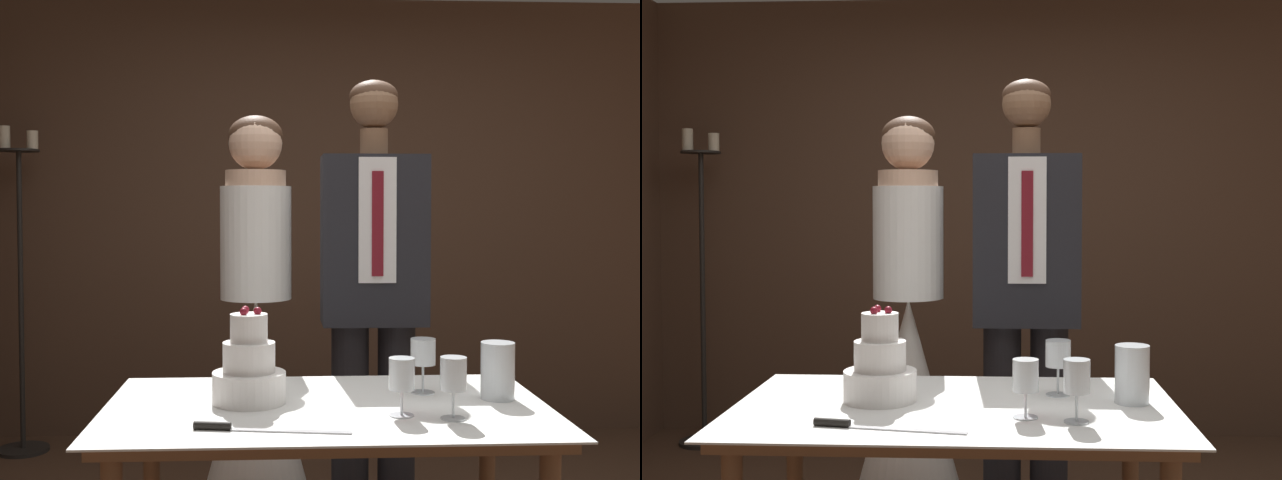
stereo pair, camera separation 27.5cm
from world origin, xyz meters
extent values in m
cube|color=#513828|center=(0.00, 2.37, 1.28)|extent=(4.45, 0.12, 2.57)
cube|color=brown|center=(-0.18, -0.07, 0.74)|extent=(1.26, 0.76, 0.03)
cube|color=white|center=(-0.18, -0.07, 0.76)|extent=(1.32, 0.82, 0.01)
cylinder|color=white|center=(-0.42, -0.03, 0.81)|extent=(0.22, 0.22, 0.09)
cylinder|color=white|center=(-0.42, -0.03, 0.90)|extent=(0.16, 0.16, 0.09)
cylinder|color=white|center=(-0.42, -0.03, 0.99)|extent=(0.11, 0.11, 0.09)
sphere|color=maroon|center=(-0.39, -0.03, 1.04)|extent=(0.02, 0.02, 0.02)
sphere|color=maroon|center=(-0.43, 0.00, 1.04)|extent=(0.02, 0.02, 0.02)
sphere|color=maroon|center=(-0.43, -0.05, 1.04)|extent=(0.02, 0.02, 0.02)
cube|color=silver|center=(-0.29, -0.35, 0.76)|extent=(0.32, 0.07, 0.00)
cylinder|color=black|center=(-0.50, -0.32, 0.77)|extent=(0.10, 0.04, 0.02)
cylinder|color=silver|center=(0.02, -0.20, 0.76)|extent=(0.07, 0.07, 0.00)
cylinder|color=silver|center=(0.02, -0.20, 0.80)|extent=(0.01, 0.01, 0.07)
cylinder|color=silver|center=(0.02, -0.20, 0.88)|extent=(0.07, 0.07, 0.09)
cylinder|color=maroon|center=(0.02, -0.20, 0.86)|extent=(0.06, 0.06, 0.03)
cylinder|color=silver|center=(0.13, 0.07, 0.76)|extent=(0.08, 0.08, 0.00)
cylinder|color=silver|center=(0.13, 0.07, 0.81)|extent=(0.01, 0.01, 0.09)
cylinder|color=silver|center=(0.13, 0.07, 0.90)|extent=(0.08, 0.08, 0.08)
cylinder|color=maroon|center=(0.13, 0.07, 0.87)|extent=(0.07, 0.07, 0.02)
cylinder|color=silver|center=(0.16, -0.24, 0.76)|extent=(0.07, 0.07, 0.00)
cylinder|color=silver|center=(0.16, -0.24, 0.81)|extent=(0.01, 0.01, 0.08)
cylinder|color=silver|center=(0.16, -0.24, 0.89)|extent=(0.07, 0.07, 0.09)
cylinder|color=maroon|center=(0.16, -0.24, 0.86)|extent=(0.06, 0.06, 0.02)
cylinder|color=silver|center=(0.35, -0.02, 0.85)|extent=(0.10, 0.10, 0.18)
cylinder|color=beige|center=(0.35, -0.02, 0.80)|extent=(0.05, 0.05, 0.08)
sphere|color=#F9CC4C|center=(0.35, -0.02, 0.85)|extent=(0.02, 0.02, 0.02)
cone|color=white|center=(-0.42, 0.73, 0.50)|extent=(0.54, 0.54, 0.99)
cylinder|color=white|center=(-0.42, 0.73, 1.21)|extent=(0.28, 0.28, 0.44)
cylinder|color=#DBAD8E|center=(-0.42, 0.73, 1.47)|extent=(0.24, 0.24, 0.06)
sphere|color=#DBAD8E|center=(-0.42, 0.73, 1.60)|extent=(0.21, 0.21, 0.21)
ellipsoid|color=#472D1E|center=(-0.42, 0.74, 1.63)|extent=(0.21, 0.21, 0.16)
cylinder|color=black|center=(-0.04, 0.73, 0.44)|extent=(0.15, 0.15, 0.89)
cylinder|color=black|center=(0.14, 0.73, 0.44)|extent=(0.15, 0.15, 0.89)
cube|color=black|center=(0.05, 0.73, 1.22)|extent=(0.41, 0.24, 0.67)
cube|color=white|center=(0.05, 0.60, 1.30)|extent=(0.14, 0.01, 0.48)
cube|color=maroon|center=(0.05, 0.60, 1.29)|extent=(0.04, 0.01, 0.40)
cylinder|color=brown|center=(0.05, 0.73, 1.61)|extent=(0.11, 0.11, 0.10)
sphere|color=brown|center=(0.05, 0.73, 1.76)|extent=(0.19, 0.19, 0.19)
ellipsoid|color=#472D1E|center=(0.05, 0.74, 1.79)|extent=(0.19, 0.19, 0.12)
cylinder|color=black|center=(-1.74, 2.02, 0.01)|extent=(0.28, 0.28, 0.02)
cylinder|color=black|center=(-1.74, 2.02, 0.84)|extent=(0.03, 0.03, 1.63)
cylinder|color=black|center=(-1.74, 2.02, 1.66)|extent=(0.22, 0.22, 0.01)
cylinder|color=beige|center=(-1.82, 2.02, 1.73)|extent=(0.06, 0.06, 0.13)
cylinder|color=beige|center=(-1.67, 2.02, 1.72)|extent=(0.06, 0.06, 0.10)
camera|label=1|loc=(-0.32, -2.43, 1.36)|focal=45.00mm
camera|label=2|loc=(-0.05, -2.43, 1.36)|focal=45.00mm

